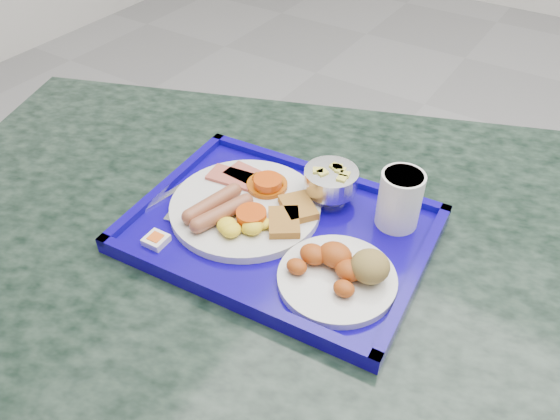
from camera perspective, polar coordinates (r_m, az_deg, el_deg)
name	(u,v)px	position (r m, az deg, el deg)	size (l,w,h in m)	color
floor	(465,333)	(1.92, 18.81, -12.11)	(6.00, 6.00, 0.00)	#959598
table	(264,302)	(1.11, -1.64, -9.63)	(1.53, 1.28, 0.82)	slate
tray	(280,230)	(0.94, 0.00, -2.16)	(0.52, 0.40, 0.03)	#0E038B
main_plate	(247,206)	(0.96, -3.47, 0.38)	(0.27, 0.27, 0.04)	silver
bread_plate	(342,272)	(0.84, 6.49, -6.42)	(0.18, 0.18, 0.06)	silver
fruit_bowl	(331,181)	(0.97, 5.35, 3.08)	(0.10, 0.10, 0.07)	silver
juice_cup	(400,198)	(0.93, 12.43, 1.24)	(0.07, 0.07, 0.10)	white
spoon	(214,179)	(1.04, -6.88, 3.23)	(0.06, 0.19, 0.01)	silver
knife	(175,191)	(1.02, -10.94, 2.00)	(0.01, 0.18, 0.00)	silver
jam_packet	(156,240)	(0.92, -12.82, -3.07)	(0.04, 0.04, 0.01)	white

